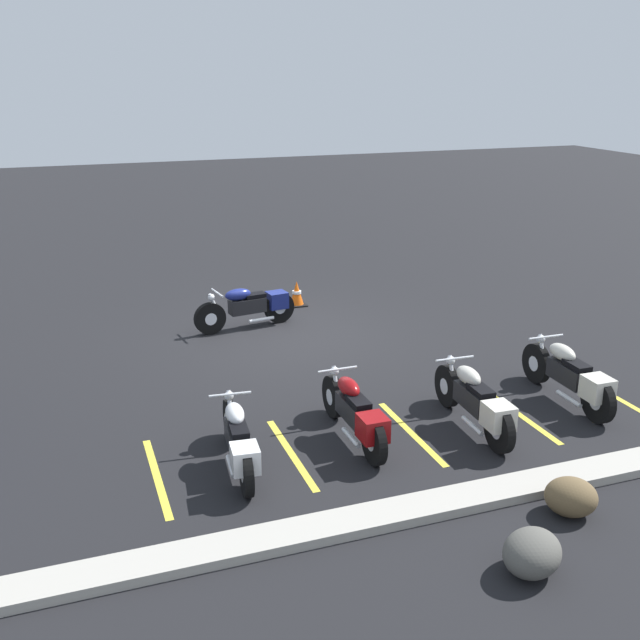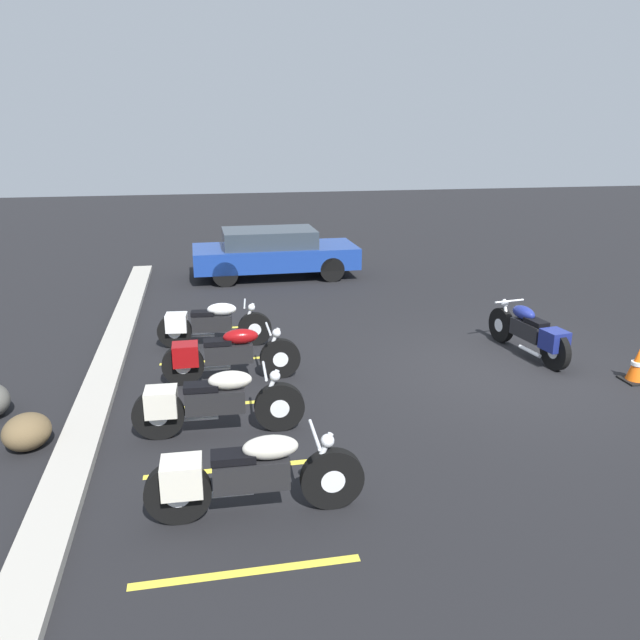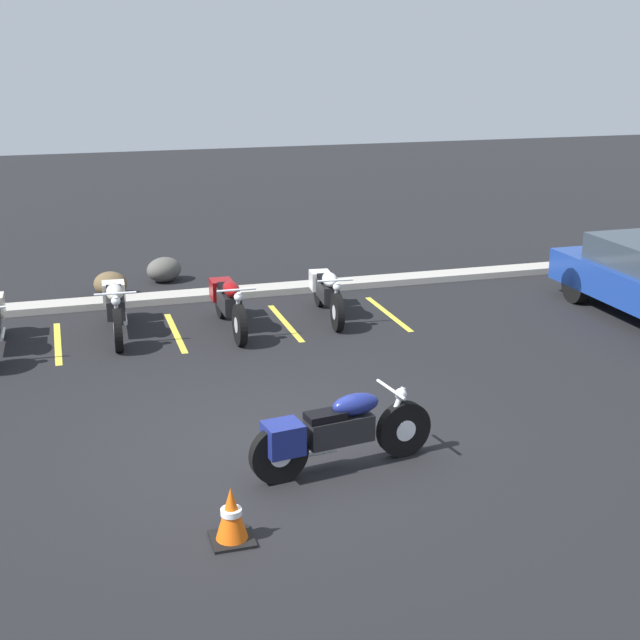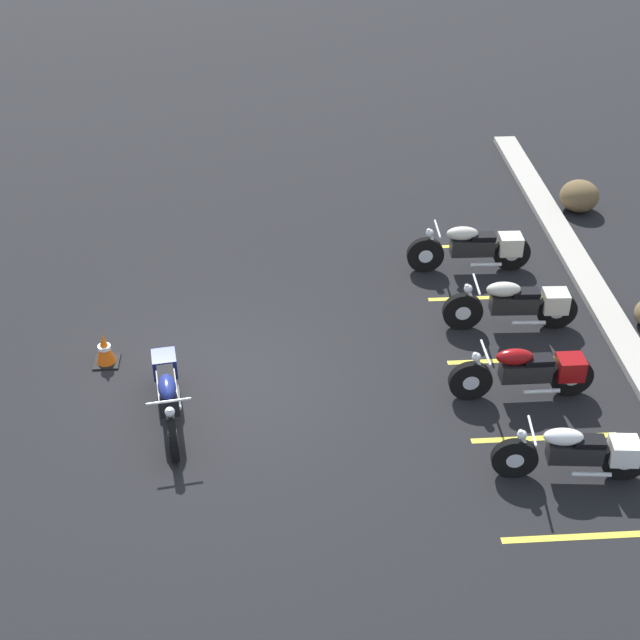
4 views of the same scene
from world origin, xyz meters
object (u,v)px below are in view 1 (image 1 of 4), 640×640
(parked_bike_3, at_px, (238,440))
(traffic_cone, at_px, (297,294))
(parked_bike_2, at_px, (355,412))
(parked_bike_0, at_px, (571,376))
(landscape_rock_1, at_px, (532,553))
(parked_bike_1, at_px, (476,401))
(landscape_rock_0, at_px, (571,497))
(motorcycle_navy_featured, at_px, (250,306))

(parked_bike_3, relative_size, traffic_cone, 3.78)
(parked_bike_3, distance_m, traffic_cone, 7.23)
(parked_bike_2, height_order, parked_bike_3, parked_bike_2)
(parked_bike_0, height_order, landscape_rock_1, parked_bike_0)
(parked_bike_1, height_order, traffic_cone, parked_bike_1)
(landscape_rock_0, distance_m, landscape_rock_1, 1.32)
(parked_bike_0, bearing_deg, parked_bike_3, 93.86)
(traffic_cone, bearing_deg, parked_bike_0, 110.86)
(motorcycle_navy_featured, bearing_deg, parked_bike_3, 65.38)
(landscape_rock_0, bearing_deg, traffic_cone, -86.91)
(parked_bike_3, xyz_separation_m, traffic_cone, (-2.96, -6.60, -0.18))
(parked_bike_3, height_order, landscape_rock_1, parked_bike_3)
(parked_bike_3, bearing_deg, landscape_rock_1, -137.32)
(parked_bike_0, bearing_deg, traffic_cone, 22.07)
(parked_bike_2, bearing_deg, parked_bike_3, 96.81)
(parked_bike_2, height_order, landscape_rock_0, parked_bike_2)
(parked_bike_2, distance_m, landscape_rock_1, 3.37)
(parked_bike_2, relative_size, landscape_rock_0, 3.52)
(motorcycle_navy_featured, height_order, parked_bike_2, parked_bike_2)
(parked_bike_1, distance_m, parked_bike_3, 3.50)
(parked_bike_3, bearing_deg, parked_bike_1, -85.59)
(motorcycle_navy_featured, xyz_separation_m, parked_bike_3, (1.61, 5.50, -0.02))
(parked_bike_3, relative_size, landscape_rock_0, 3.37)
(landscape_rock_1, distance_m, traffic_cone, 9.71)
(landscape_rock_0, xyz_separation_m, landscape_rock_1, (1.07, 0.77, 0.01))
(parked_bike_1, bearing_deg, landscape_rock_0, -179.37)
(motorcycle_navy_featured, bearing_deg, traffic_cone, -149.09)
(parked_bike_3, distance_m, landscape_rock_0, 4.15)
(parked_bike_0, relative_size, parked_bike_2, 1.04)
(parked_bike_2, relative_size, traffic_cone, 3.95)
(motorcycle_navy_featured, xyz_separation_m, parked_bike_1, (-1.89, 5.55, 0.01))
(parked_bike_2, distance_m, landscape_rock_0, 3.06)
(motorcycle_navy_featured, xyz_separation_m, landscape_rock_0, (-1.83, 7.82, -0.22))
(landscape_rock_0, bearing_deg, parked_bike_0, -127.01)
(parked_bike_1, bearing_deg, parked_bike_0, -78.58)
(landscape_rock_0, height_order, traffic_cone, traffic_cone)
(landscape_rock_1, bearing_deg, landscape_rock_0, -144.46)
(parked_bike_0, xyz_separation_m, landscape_rock_1, (3.01, 3.34, -0.23))
(parked_bike_0, distance_m, landscape_rock_1, 4.50)
(motorcycle_navy_featured, relative_size, parked_bike_0, 0.95)
(landscape_rock_0, bearing_deg, parked_bike_1, -91.64)
(motorcycle_navy_featured, bearing_deg, landscape_rock_1, 86.70)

